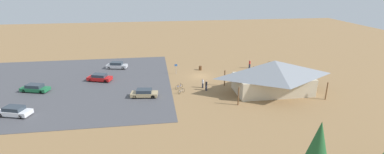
# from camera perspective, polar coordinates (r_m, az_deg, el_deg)

# --- Properties ---
(ground) EXTENTS (160.00, 160.00, 0.00)m
(ground) POSITION_cam_1_polar(r_m,az_deg,el_deg) (56.29, 1.81, 0.14)
(ground) COLOR #937047
(ground) RESTS_ON ground
(parking_lot_asphalt) EXTENTS (42.61, 34.61, 0.05)m
(parking_lot_asphalt) POSITION_cam_1_polar(r_m,az_deg,el_deg) (57.37, -26.40, -1.55)
(parking_lot_asphalt) COLOR #4C4C51
(parking_lot_asphalt) RESTS_ON ground
(bike_pavilion) EXTENTS (15.10, 8.78, 5.71)m
(bike_pavilion) POSITION_cam_1_polar(r_m,az_deg,el_deg) (49.30, 16.34, 0.46)
(bike_pavilion) COLOR beige
(bike_pavilion) RESTS_ON ground
(trash_bin) EXTENTS (0.60, 0.60, 0.90)m
(trash_bin) POSITION_cam_1_polar(r_m,az_deg,el_deg) (60.09, 1.71, 1.85)
(trash_bin) COLOR brown
(trash_bin) RESTS_ON ground
(lot_sign) EXTENTS (0.56, 0.08, 2.20)m
(lot_sign) POSITION_cam_1_polar(r_m,az_deg,el_deg) (57.33, -3.30, 1.96)
(lot_sign) COLOR #99999E
(lot_sign) RESTS_ON ground
(pine_east) EXTENTS (3.09, 3.09, 7.99)m
(pine_east) POSITION_cam_1_polar(r_m,az_deg,el_deg) (25.75, 24.15, -14.18)
(pine_east) COLOR brown
(pine_east) RESTS_ON ground
(bicycle_silver_trailside) EXTENTS (1.33, 1.10, 0.83)m
(bicycle_silver_trailside) POSITION_cam_1_polar(r_m,az_deg,el_deg) (47.94, -2.20, -2.92)
(bicycle_silver_trailside) COLOR black
(bicycle_silver_trailside) RESTS_ON ground
(bicycle_orange_yard_center) EXTENTS (0.69, 1.64, 0.87)m
(bicycle_orange_yard_center) POSITION_cam_1_polar(r_m,az_deg,el_deg) (61.38, 14.14, 1.58)
(bicycle_orange_yard_center) COLOR black
(bicycle_orange_yard_center) RESTS_ON ground
(bicycle_white_yard_right) EXTENTS (1.05, 1.40, 0.74)m
(bicycle_white_yard_right) POSITION_cam_1_polar(r_m,az_deg,el_deg) (59.61, 17.61, 0.67)
(bicycle_white_yard_right) COLOR black
(bicycle_white_yard_right) RESTS_ON ground
(bicycle_black_edge_north) EXTENTS (0.65, 1.72, 0.81)m
(bicycle_black_edge_north) POSITION_cam_1_polar(r_m,az_deg,el_deg) (64.60, 16.65, 2.21)
(bicycle_black_edge_north) COLOR black
(bicycle_black_edge_north) RESTS_ON ground
(bicycle_purple_yard_left) EXTENTS (0.83, 1.48, 0.78)m
(bicycle_purple_yard_left) POSITION_cam_1_polar(r_m,az_deg,el_deg) (61.25, 12.46, 1.65)
(bicycle_purple_yard_left) COLOR black
(bicycle_purple_yard_left) RESTS_ON ground
(bicycle_teal_back_row) EXTENTS (1.77, 0.48, 0.83)m
(bicycle_teal_back_row) POSITION_cam_1_polar(r_m,az_deg,el_deg) (62.67, 15.26, 1.85)
(bicycle_teal_back_row) COLOR black
(bicycle_teal_back_row) RESTS_ON ground
(bicycle_yellow_lone_east) EXTENTS (1.49, 0.92, 0.82)m
(bicycle_yellow_lone_east) POSITION_cam_1_polar(r_m,az_deg,el_deg) (66.52, 15.93, 2.77)
(bicycle_yellow_lone_east) COLOR black
(bicycle_yellow_lone_east) RESTS_ON ground
(bicycle_blue_near_porch) EXTENTS (1.47, 1.08, 0.91)m
(bicycle_blue_near_porch) POSITION_cam_1_polar(r_m,az_deg,el_deg) (49.80, -2.69, -2.00)
(bicycle_blue_near_porch) COLOR black
(bicycle_blue_near_porch) RESTS_ON ground
(bicycle_red_by_bin) EXTENTS (0.78, 1.49, 0.81)m
(bicycle_red_by_bin) POSITION_cam_1_polar(r_m,az_deg,el_deg) (59.56, 15.56, 0.88)
(bicycle_red_by_bin) COLOR black
(bicycle_red_by_bin) RESTS_ON ground
(car_red_mid_lot) EXTENTS (4.87, 3.17, 1.41)m
(car_red_mid_lot) POSITION_cam_1_polar(r_m,az_deg,el_deg) (56.17, -18.38, -0.11)
(car_red_mid_lot) COLOR red
(car_red_mid_lot) RESTS_ON parking_lot_asphalt
(car_white_front_row) EXTENTS (4.97, 3.15, 1.41)m
(car_white_front_row) POSITION_cam_1_polar(r_m,az_deg,el_deg) (47.37, -32.58, -5.91)
(car_white_front_row) COLOR white
(car_white_front_row) RESTS_ON parking_lot_asphalt
(car_green_near_entry) EXTENTS (5.08, 3.08, 1.36)m
(car_green_near_entry) POSITION_cam_1_polar(r_m,az_deg,el_deg) (55.43, -29.47, -1.98)
(car_green_near_entry) COLOR #1E6B3D
(car_green_near_entry) RESTS_ON parking_lot_asphalt
(car_tan_inner_stall) EXTENTS (4.61, 2.36, 1.36)m
(car_tan_inner_stall) POSITION_cam_1_polar(r_m,az_deg,el_deg) (46.82, -9.74, -3.27)
(car_tan_inner_stall) COLOR tan
(car_tan_inner_stall) RESTS_ON parking_lot_asphalt
(car_silver_far_end) EXTENTS (4.65, 2.56, 1.47)m
(car_silver_far_end) POSITION_cam_1_polar(r_m,az_deg,el_deg) (63.07, -15.13, 2.33)
(car_silver_far_end) COLOR #BCBCC1
(car_silver_far_end) RESTS_ON parking_lot_asphalt
(visitor_near_lot) EXTENTS (0.38, 0.40, 1.81)m
(visitor_near_lot) POSITION_cam_1_polar(r_m,az_deg,el_deg) (48.97, 2.94, -1.69)
(visitor_near_lot) COLOR #2D3347
(visitor_near_lot) RESTS_ON ground
(visitor_at_bikes) EXTENTS (0.36, 0.37, 1.72)m
(visitor_at_bikes) POSITION_cam_1_polar(r_m,az_deg,el_deg) (50.08, 2.21, -1.25)
(visitor_at_bikes) COLOR #2D3347
(visitor_at_bikes) RESTS_ON ground
(visitor_by_pavilion) EXTENTS (0.40, 0.39, 1.86)m
(visitor_by_pavilion) POSITION_cam_1_polar(r_m,az_deg,el_deg) (62.55, 11.73, 2.66)
(visitor_by_pavilion) COLOR #2D3347
(visitor_by_pavilion) RESTS_ON ground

